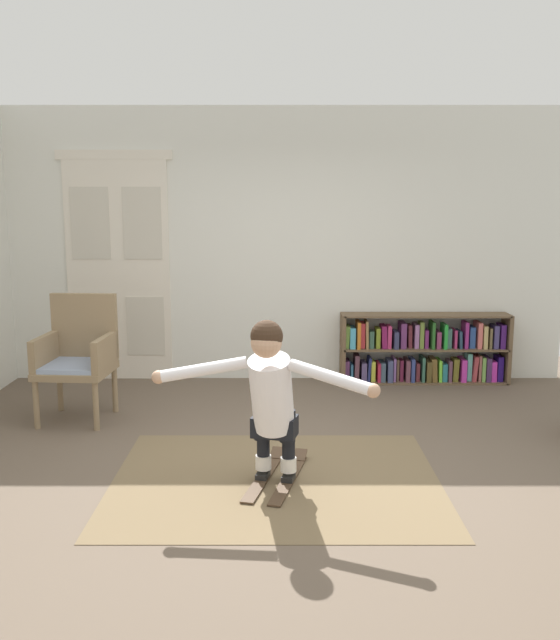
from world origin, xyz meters
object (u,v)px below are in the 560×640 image
object	(u,v)px
bookshelf	(422,352)
person_skier	(269,391)
skis_pair	(275,475)
wicker_chair	(76,354)

from	to	relation	value
bookshelf	person_skier	size ratio (longest dim) A/B	1.22
skis_pair	person_skier	size ratio (longest dim) A/B	0.63
wicker_chair	bookshelf	bearing A→B (deg)	20.12
skis_pair	person_skier	distance (m)	0.68
wicker_chair	person_skier	world-z (taller)	person_skier
person_skier	wicker_chair	bearing A→B (deg)	138.22
bookshelf	skis_pair	size ratio (longest dim) A/B	1.94
wicker_chair	skis_pair	size ratio (longest dim) A/B	1.19
bookshelf	skis_pair	distance (m)	3.05
bookshelf	skis_pair	bearing A→B (deg)	-120.92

